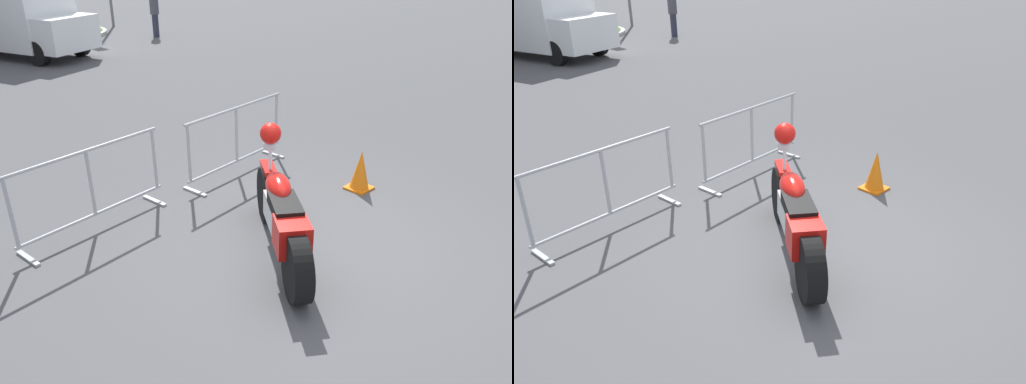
# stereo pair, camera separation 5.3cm
# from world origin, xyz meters

# --- Properties ---
(ground_plane) EXTENTS (120.00, 120.00, 0.00)m
(ground_plane) POSITION_xyz_m (0.00, 0.00, 0.00)
(ground_plane) COLOR #4C4C4F
(motorcycle) EXTENTS (1.57, 2.02, 1.34)m
(motorcycle) POSITION_xyz_m (-0.32, 0.16, 0.51)
(motorcycle) COLOR black
(motorcycle) RESTS_ON ground
(crowd_barrier_near) EXTENTS (2.09, 0.62, 1.07)m
(crowd_barrier_near) POSITION_xyz_m (-1.54, 2.19, 0.55)
(crowd_barrier_near) COLOR #9EA0A5
(crowd_barrier_near) RESTS_ON ground
(crowd_barrier_far) EXTENTS (2.09, 0.62, 1.07)m
(crowd_barrier_far) POSITION_xyz_m (0.89, 2.19, 0.55)
(crowd_barrier_far) COLOR #9EA0A5
(crowd_barrier_far) RESTS_ON ground
(delivery_van) EXTENTS (3.43, 5.36, 2.31)m
(delivery_van) POSITION_xyz_m (2.30, 14.07, 1.24)
(delivery_van) COLOR white
(delivery_van) RESTS_ON ground
(pedestrian) EXTENTS (0.39, 0.39, 1.69)m
(pedestrian) POSITION_xyz_m (7.60, 13.97, 0.92)
(pedestrian) COLOR #262838
(pedestrian) RESTS_ON ground
(planter_island) EXTENTS (4.17, 4.17, 1.11)m
(planter_island) POSITION_xyz_m (5.02, 17.31, 0.30)
(planter_island) COLOR #ADA89E
(planter_island) RESTS_ON ground
(traffic_cone) EXTENTS (0.34, 0.34, 0.59)m
(traffic_cone) POSITION_xyz_m (1.76, 0.49, 0.29)
(traffic_cone) COLOR orange
(traffic_cone) RESTS_ON ground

